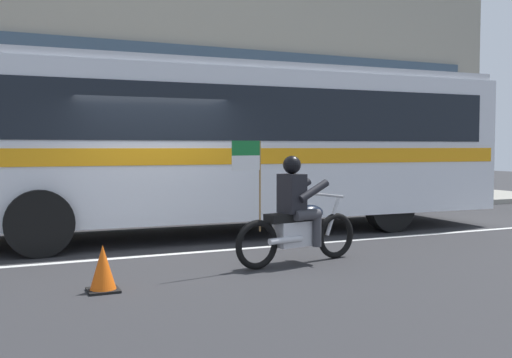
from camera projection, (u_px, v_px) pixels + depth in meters
ground_plane at (155, 249)px, 9.67m from camera, size 60.00×60.00×0.00m
sidewalk_curb at (104, 213)px, 14.31m from camera, size 28.00×3.80×0.15m
lane_center_stripe at (165, 255)px, 9.12m from camera, size 26.60×0.14×0.01m
office_building_facade at (87, 4)px, 16.09m from camera, size 28.00×0.89×11.27m
transit_bus at (224, 137)px, 11.33m from camera, size 11.30×2.91×3.22m
motorcycle_with_rider at (297, 218)px, 8.40m from camera, size 2.17×0.74×1.78m
traffic_cone at (103, 270)px, 6.80m from camera, size 0.36×0.36×0.55m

